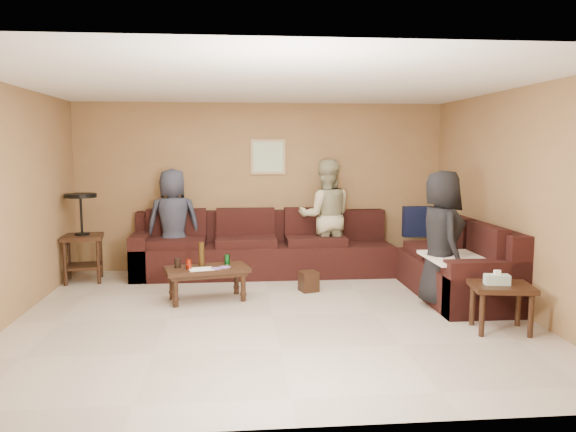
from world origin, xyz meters
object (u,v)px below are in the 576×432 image
object	(u,v)px
waste_bin	(309,281)
person_left	(173,223)
side_table_right	(501,291)
end_table_left	(82,236)
person_right	(441,239)
coffee_table	(207,272)
person_middle	(326,216)
sectional_sofa	(324,258)

from	to	relation	value
waste_bin	person_left	distance (m)	2.20
side_table_right	waste_bin	distance (m)	2.46
waste_bin	person_left	xyz separation A→B (m)	(-1.81, 1.06, 0.64)
end_table_left	waste_bin	xyz separation A→B (m)	(3.03, -0.83, -0.51)
end_table_left	person_right	bearing A→B (deg)	-19.89
coffee_table	person_left	size ratio (longest dim) A/B	0.69
person_left	end_table_left	bearing A→B (deg)	2.64
end_table_left	person_middle	bearing A→B (deg)	3.91
coffee_table	end_table_left	world-z (taller)	end_table_left
side_table_right	person_right	xyz separation A→B (m)	(-0.26, 0.97, 0.38)
coffee_table	person_right	distance (m)	2.80
coffee_table	side_table_right	distance (m)	3.32
end_table_left	side_table_right	size ratio (longest dim) A/B	1.88
person_left	person_right	bearing A→B (deg)	142.69
person_middle	waste_bin	bearing A→B (deg)	72.65
sectional_sofa	end_table_left	size ratio (longest dim) A/B	3.82
waste_bin	person_right	xyz separation A→B (m)	(1.44, -0.79, 0.66)
waste_bin	side_table_right	bearing A→B (deg)	-45.83
coffee_table	person_middle	world-z (taller)	person_middle
end_table_left	person_right	world-z (taller)	person_right
person_left	person_middle	xyz separation A→B (m)	(2.20, 0.01, 0.06)
coffee_table	side_table_right	xyz separation A→B (m)	(2.99, -1.44, 0.06)
person_right	waste_bin	bearing A→B (deg)	60.77
end_table_left	side_table_right	distance (m)	5.40
sectional_sofa	coffee_table	distance (m)	1.76
end_table_left	person_left	world-z (taller)	person_left
end_table_left	side_table_right	world-z (taller)	end_table_left
side_table_right	waste_bin	world-z (taller)	side_table_right
person_right	sectional_sofa	bearing A→B (deg)	41.68
coffee_table	end_table_left	distance (m)	2.11
side_table_right	person_left	world-z (taller)	person_left
coffee_table	person_middle	distance (m)	2.22
end_table_left	person_middle	xyz separation A→B (m)	(3.41, 0.23, 0.20)
side_table_right	person_middle	xyz separation A→B (m)	(-1.32, 2.82, 0.42)
end_table_left	person_right	distance (m)	4.76
waste_bin	person_right	size ratio (longest dim) A/B	0.16
side_table_right	person_left	xyz separation A→B (m)	(-3.52, 2.81, 0.36)
person_middle	person_right	world-z (taller)	person_middle
person_left	person_middle	bearing A→B (deg)	172.41
side_table_right	person_right	distance (m)	1.07
end_table_left	coffee_table	bearing A→B (deg)	-33.37
person_middle	sectional_sofa	bearing A→B (deg)	82.16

